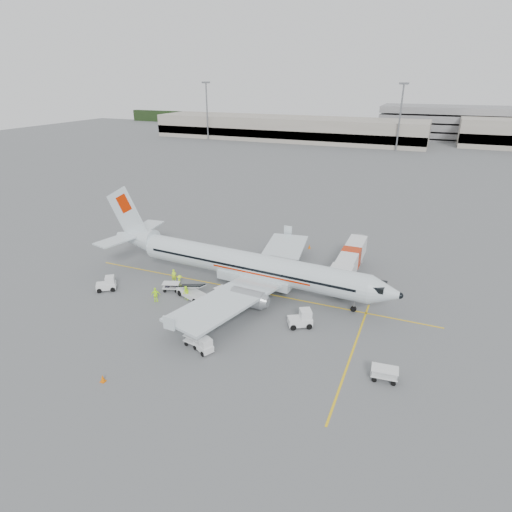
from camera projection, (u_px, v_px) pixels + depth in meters
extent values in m
plane|color=#56595B|center=(250.00, 291.00, 52.09)|extent=(360.00, 360.00, 0.00)
cube|color=yellow|center=(250.00, 291.00, 52.08)|extent=(44.00, 0.20, 0.01)
cube|color=yellow|center=(352.00, 353.00, 40.30)|extent=(0.20, 20.00, 0.01)
cone|color=#E66203|center=(374.00, 300.00, 49.31)|extent=(0.34, 0.34, 0.55)
cone|color=#E66203|center=(309.00, 246.00, 64.79)|extent=(0.38, 0.38, 0.62)
cone|color=#E66203|center=(103.00, 378.00, 36.42)|extent=(0.43, 0.43, 0.70)
imported|color=#BDF219|center=(174.00, 276.00, 53.95)|extent=(0.74, 0.65, 1.72)
imported|color=#BDF219|center=(186.00, 293.00, 49.66)|extent=(1.04, 0.99, 1.70)
imported|color=#BDF219|center=(180.00, 281.00, 52.68)|extent=(1.04, 1.19, 1.59)
imported|color=#BDF219|center=(156.00, 295.00, 49.18)|extent=(1.12, 0.92, 1.79)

